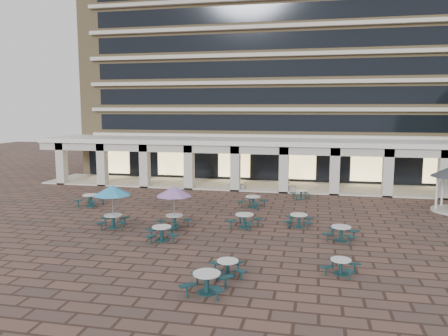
{
  "coord_description": "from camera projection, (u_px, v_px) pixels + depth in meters",
  "views": [
    {
      "loc": [
        4.74,
        -24.85,
        7.14
      ],
      "look_at": [
        -1.15,
        3.0,
        3.28
      ],
      "focal_mm": 35.0,
      "sensor_mm": 36.0,
      "label": 1
    }
  ],
  "objects": [
    {
      "name": "picnic_table_1",
      "position": [
        228.0,
        267.0,
        18.75
      ],
      "size": [
        1.83,
        1.83,
        0.7
      ],
      "rotation": [
        0.0,
        0.0,
        0.27
      ],
      "color": "#123437",
      "rests_on": "ground"
    },
    {
      "name": "picnic_table_10",
      "position": [
        299.0,
        219.0,
        26.57
      ],
      "size": [
        1.83,
        1.83,
        0.79
      ],
      "rotation": [
        0.0,
        0.0,
        -0.05
      ],
      "color": "#123437",
      "rests_on": "ground"
    },
    {
      "name": "planter_right",
      "position": [
        287.0,
        185.0,
        37.98
      ],
      "size": [
        1.5,
        0.84,
        1.31
      ],
      "color": "gray",
      "rests_on": "ground"
    },
    {
      "name": "apartment_building",
      "position": [
        275.0,
        60.0,
        49.03
      ],
      "size": [
        40.0,
        15.5,
        25.2
      ],
      "color": "#988056",
      "rests_on": "ground"
    },
    {
      "name": "retail_arcade",
      "position": [
        263.0,
        155.0,
        39.97
      ],
      "size": [
        42.0,
        6.6,
        4.4
      ],
      "color": "white",
      "rests_on": "ground"
    },
    {
      "name": "planter_left",
      "position": [
        237.0,
        185.0,
        38.9
      ],
      "size": [
        1.5,
        0.75,
        1.2
      ],
      "color": "gray",
      "rests_on": "ground"
    },
    {
      "name": "ground",
      "position": [
        232.0,
        230.0,
        26.03
      ],
      "size": [
        120.0,
        120.0,
        0.0
      ],
      "primitive_type": "plane",
      "color": "brown",
      "rests_on": "ground"
    },
    {
      "name": "picnic_table_5",
      "position": [
        162.0,
        232.0,
        23.78
      ],
      "size": [
        2.17,
        2.17,
        0.8
      ],
      "rotation": [
        0.0,
        0.0,
        0.38
      ],
      "color": "#123437",
      "rests_on": "ground"
    },
    {
      "name": "picnic_table_2",
      "position": [
        207.0,
        281.0,
        17.01
      ],
      "size": [
        1.92,
        1.92,
        0.82
      ],
      "rotation": [
        0.0,
        0.0,
        -0.06
      ],
      "color": "#123437",
      "rests_on": "ground"
    },
    {
      "name": "picnic_table_8",
      "position": [
        91.0,
        199.0,
        32.32
      ],
      "size": [
        2.11,
        2.11,
        0.86
      ],
      "rotation": [
        0.0,
        0.0,
        -0.14
      ],
      "color": "#123437",
      "rests_on": "ground"
    },
    {
      "name": "picnic_table_13",
      "position": [
        301.0,
        194.0,
        34.91
      ],
      "size": [
        1.84,
        1.84,
        0.69
      ],
      "rotation": [
        0.0,
        0.0,
        0.32
      ],
      "color": "#123437",
      "rests_on": "ground"
    },
    {
      "name": "picnic_table_6",
      "position": [
        174.0,
        193.0,
        26.21
      ],
      "size": [
        2.18,
        2.18,
        2.52
      ],
      "rotation": [
        0.0,
        0.0,
        -0.38
      ],
      "color": "#123437",
      "rests_on": "ground"
    },
    {
      "name": "picnic_table_7",
      "position": [
        341.0,
        232.0,
        23.78
      ],
      "size": [
        2.09,
        2.09,
        0.8
      ],
      "rotation": [
        0.0,
        0.0,
        -0.26
      ],
      "color": "#123437",
      "rests_on": "ground"
    },
    {
      "name": "picnic_table_9",
      "position": [
        245.0,
        219.0,
        26.42
      ],
      "size": [
        2.2,
        2.2,
        0.84
      ],
      "rotation": [
        0.0,
        0.0,
        -0.29
      ],
      "color": "#123437",
      "rests_on": "ground"
    },
    {
      "name": "picnic_table_12",
      "position": [
        253.0,
        201.0,
        31.86
      ],
      "size": [
        2.23,
        2.23,
        0.83
      ],
      "rotation": [
        0.0,
        0.0,
        -0.33
      ],
      "color": "#123437",
      "rests_on": "ground"
    },
    {
      "name": "picnic_table_4",
      "position": [
        112.0,
        192.0,
        26.13
      ],
      "size": [
        2.25,
        2.25,
        2.6
      ],
      "rotation": [
        0.0,
        0.0,
        0.28
      ],
      "color": "#123437",
      "rests_on": "ground"
    },
    {
      "name": "picnic_table_3",
      "position": [
        341.0,
        265.0,
        18.97
      ],
      "size": [
        1.8,
        1.8,
        0.67
      ],
      "rotation": [
        0.0,
        0.0,
        -0.32
      ],
      "color": "#123437",
      "rests_on": "ground"
    }
  ]
}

